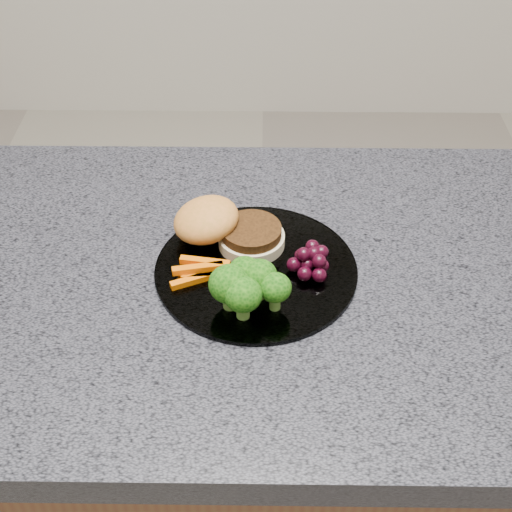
# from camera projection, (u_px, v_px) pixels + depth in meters

# --- Properties ---
(island_cabinet) EXTENTS (1.20, 0.60, 0.86)m
(island_cabinet) POSITION_uv_depth(u_px,v_px,m) (258.00, 476.00, 1.22)
(island_cabinet) COLOR #52331C
(island_cabinet) RESTS_ON ground
(countertop) EXTENTS (1.20, 0.60, 0.04)m
(countertop) POSITION_uv_depth(u_px,v_px,m) (258.00, 285.00, 0.93)
(countertop) COLOR #46464F
(countertop) RESTS_ON island_cabinet
(plate) EXTENTS (0.26, 0.26, 0.01)m
(plate) POSITION_uv_depth(u_px,v_px,m) (256.00, 269.00, 0.91)
(plate) COLOR white
(plate) RESTS_ON countertop
(burger) EXTENTS (0.15, 0.10, 0.05)m
(burger) POSITION_uv_depth(u_px,v_px,m) (222.00, 228.00, 0.94)
(burger) COLOR beige
(burger) RESTS_ON plate
(carrot_sticks) EXTENTS (0.08, 0.05, 0.02)m
(carrot_sticks) POSITION_uv_depth(u_px,v_px,m) (201.00, 271.00, 0.90)
(carrot_sticks) COLOR #DA5D03
(carrot_sticks) RESTS_ON plate
(broccoli) EXTENTS (0.10, 0.08, 0.06)m
(broccoli) POSITION_uv_depth(u_px,v_px,m) (247.00, 284.00, 0.84)
(broccoli) COLOR #55832F
(broccoli) RESTS_ON plate
(grape_bunch) EXTENTS (0.05, 0.06, 0.03)m
(grape_bunch) POSITION_uv_depth(u_px,v_px,m) (311.00, 260.00, 0.90)
(grape_bunch) COLOR black
(grape_bunch) RESTS_ON plate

